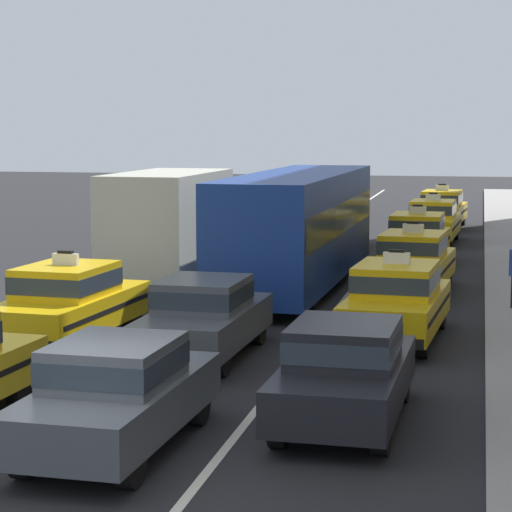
% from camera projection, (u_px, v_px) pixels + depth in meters
% --- Properties ---
extents(ground_plane, '(160.00, 160.00, 0.00)m').
position_uv_depth(ground_plane, '(76.00, 478.00, 13.38)').
color(ground_plane, '#232326').
extents(lane_stripe_left_center, '(0.14, 80.00, 0.01)m').
position_uv_depth(lane_stripe_left_center, '(268.00, 267.00, 33.09)').
color(lane_stripe_left_center, silver).
rests_on(lane_stripe_left_center, ground).
extents(lane_stripe_center_right, '(0.14, 80.00, 0.01)m').
position_uv_depth(lane_stripe_center_right, '(367.00, 270.00, 32.42)').
color(lane_stripe_center_right, silver).
rests_on(lane_stripe_center_right, ground).
extents(taxi_left_second, '(2.12, 4.67, 1.96)m').
position_uv_depth(taxi_left_second, '(69.00, 301.00, 21.58)').
color(taxi_left_second, black).
rests_on(taxi_left_second, ground).
extents(box_truck_left_third, '(2.40, 7.00, 3.27)m').
position_uv_depth(box_truck_left_third, '(176.00, 225.00, 28.73)').
color(box_truck_left_third, black).
rests_on(box_truck_left_third, ground).
extents(taxi_left_fourth, '(1.85, 4.57, 1.96)m').
position_uv_depth(taxi_left_fourth, '(236.00, 233.00, 35.04)').
color(taxi_left_fourth, black).
rests_on(taxi_left_fourth, ground).
extents(sedan_center_nearest, '(1.90, 4.35, 1.58)m').
position_uv_depth(sedan_center_nearest, '(117.00, 391.00, 14.43)').
color(sedan_center_nearest, black).
rests_on(sedan_center_nearest, ground).
extents(sedan_center_second, '(1.86, 4.34, 1.58)m').
position_uv_depth(sedan_center_second, '(204.00, 315.00, 20.17)').
color(sedan_center_second, black).
rests_on(sedan_center_second, ground).
extents(bus_center_third, '(2.77, 11.26, 3.22)m').
position_uv_depth(bus_center_third, '(298.00, 223.00, 28.62)').
color(bus_center_third, black).
rests_on(bus_center_third, ground).
extents(taxi_center_fourth, '(1.87, 4.58, 1.96)m').
position_uv_depth(taxi_center_fourth, '(334.00, 226.00, 37.57)').
color(taxi_center_fourth, black).
rests_on(taxi_center_fourth, ground).
extents(sedan_right_nearest, '(1.86, 4.34, 1.58)m').
position_uv_depth(sedan_right_nearest, '(345.00, 369.00, 15.72)').
color(sedan_right_nearest, black).
rests_on(sedan_right_nearest, ground).
extents(taxi_right_second, '(2.10, 4.67, 1.96)m').
position_uv_depth(taxi_right_second, '(397.00, 300.00, 21.77)').
color(taxi_right_second, black).
rests_on(taxi_right_second, ground).
extents(taxi_right_third, '(2.14, 4.68, 1.96)m').
position_uv_depth(taxi_right_third, '(413.00, 261.00, 27.90)').
color(taxi_right_third, black).
rests_on(taxi_right_third, ground).
extents(taxi_right_fourth, '(1.99, 4.63, 1.96)m').
position_uv_depth(taxi_right_fourth, '(417.00, 237.00, 33.75)').
color(taxi_right_fourth, black).
rests_on(taxi_right_fourth, ground).
extents(taxi_right_fifth, '(2.03, 4.64, 1.96)m').
position_uv_depth(taxi_right_fifth, '(433.00, 220.00, 39.64)').
color(taxi_right_fifth, black).
rests_on(taxi_right_fifth, ground).
extents(taxi_right_sixth, '(2.13, 4.67, 1.96)m').
position_uv_depth(taxi_right_sixth, '(442.00, 208.00, 45.39)').
color(taxi_right_sixth, black).
rests_on(taxi_right_sixth, ground).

